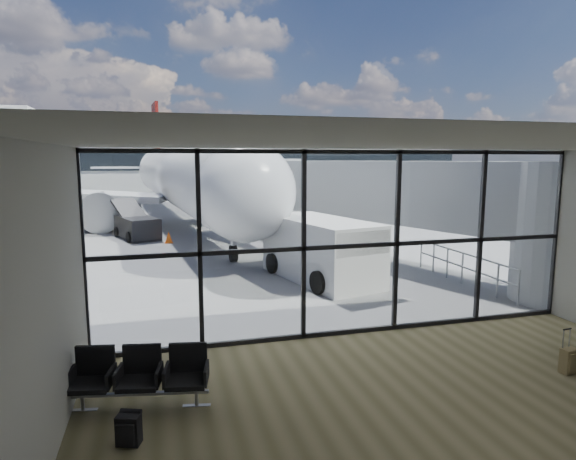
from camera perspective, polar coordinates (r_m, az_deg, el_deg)
name	(u,v)px	position (r m, az deg, el deg)	size (l,w,h in m)	color
ground	(203,201)	(50.96, -10.09, 3.43)	(220.00, 220.00, 0.00)	slate
lounge_shell	(481,273)	(7.47, 21.87, -4.71)	(12.02, 8.01, 4.51)	brown
glass_curtain_wall	(351,244)	(11.66, 7.50, -1.66)	(12.10, 0.12, 4.50)	white
jet_bridge	(396,197)	(20.04, 12.73, 3.85)	(8.00, 16.50, 4.33)	#949799
apron_railing	(462,263)	(17.66, 19.95, -3.72)	(0.06, 5.46, 1.11)	gray
far_terminal	(184,160)	(72.66, -12.21, 8.13)	(80.00, 12.20, 11.00)	#A5A5A0
tree_3	(3,157)	(85.62, -30.69, 7.45)	(4.95, 4.95, 7.12)	#382619
tree_4	(46,153)	(84.24, -26.75, 8.15)	(5.61, 5.61, 8.07)	#382619
tree_5	(87,149)	(83.28, -22.69, 8.83)	(6.27, 6.27, 9.03)	#382619
seating_row	(141,373)	(9.09, -17.07, -15.95)	(2.35, 1.05, 1.04)	gray
backpack	(128,430)	(8.16, -18.39, -21.53)	(0.40, 0.40, 0.52)	black
suitcase	(569,361)	(11.46, 30.37, -13.20)	(0.36, 0.28, 0.91)	olive
airliner	(181,178)	(34.38, -12.59, 6.05)	(32.87, 38.17, 9.84)	silver
service_van	(323,249)	(17.09, 4.14, -2.28)	(3.29, 5.35, 2.17)	silver
belt_loader	(137,226)	(27.56, -17.52, 0.50)	(2.86, 4.63, 2.02)	black
mobile_stairs	(39,231)	(27.58, -27.42, -0.16)	(3.10, 4.08, 2.61)	gold
traffic_cone_a	(169,237)	(25.51, -13.96, -0.87)	(0.41, 0.41, 0.59)	#FF5E0D
traffic_cone_b	(274,242)	(23.26, -1.69, -1.42)	(0.46, 0.46, 0.66)	#D8490B
traffic_cone_c	(337,233)	(26.58, 5.86, -0.34)	(0.38, 0.38, 0.55)	#D6570B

